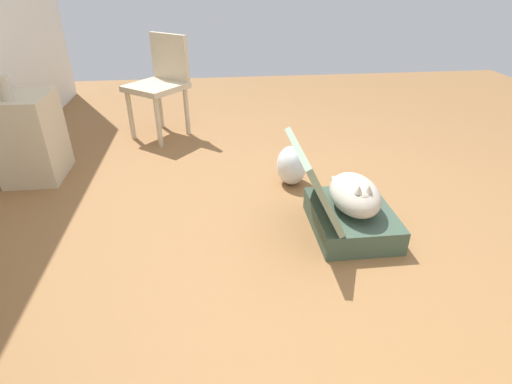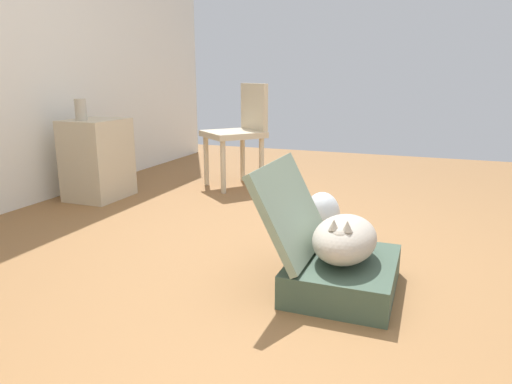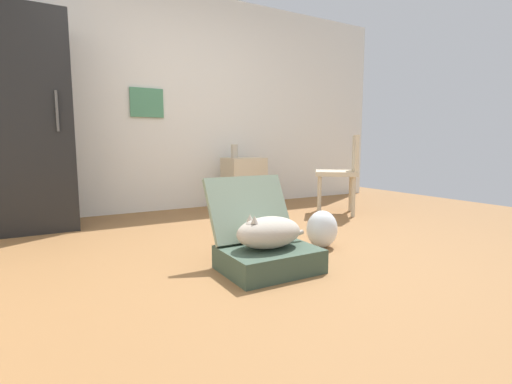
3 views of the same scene
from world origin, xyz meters
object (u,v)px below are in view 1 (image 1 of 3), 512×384
(chair, at_px, (161,82))
(cat, at_px, (355,194))
(plastic_bag_white, at_px, (292,165))
(vase_tall, at_px, (4,88))
(suitcase_base, at_px, (351,219))
(side_table, at_px, (30,138))

(chair, bearing_deg, cat, -15.08)
(plastic_bag_white, xyz_separation_m, vase_tall, (0.22, 1.92, 0.57))
(vase_tall, bearing_deg, plastic_bag_white, -96.47)
(suitcase_base, bearing_deg, side_table, 65.60)
(side_table, height_order, vase_tall, vase_tall)
(plastic_bag_white, distance_m, vase_tall, 2.01)
(suitcase_base, distance_m, cat, 0.17)
(cat, height_order, vase_tall, vase_tall)
(cat, height_order, side_table, side_table)
(vase_tall, bearing_deg, cat, -111.69)
(vase_tall, distance_m, chair, 1.31)
(cat, distance_m, side_table, 2.36)
(cat, bearing_deg, suitcase_base, -4.30)
(side_table, distance_m, vase_tall, 0.41)
(plastic_bag_white, bearing_deg, cat, -158.90)
(cat, bearing_deg, plastic_bag_white, 21.10)
(plastic_bag_white, distance_m, side_table, 1.93)
(plastic_bag_white, relative_size, vase_tall, 1.78)
(suitcase_base, xyz_separation_m, side_table, (0.97, 2.15, 0.24))
(cat, relative_size, side_table, 0.82)
(cat, distance_m, plastic_bag_white, 0.70)
(cat, distance_m, chair, 2.18)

